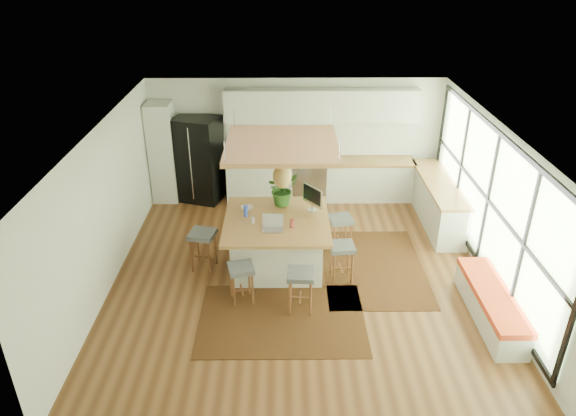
{
  "coord_description": "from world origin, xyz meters",
  "views": [
    {
      "loc": [
        -0.27,
        -7.8,
        5.32
      ],
      "look_at": [
        -0.2,
        0.5,
        1.1
      ],
      "focal_mm": 32.85,
      "sensor_mm": 36.0,
      "label": 1
    }
  ],
  "objects_px": {
    "laptop": "(273,224)",
    "stool_near_left": "(242,283)",
    "monitor": "(313,198)",
    "microwave": "(245,153)",
    "stool_right_back": "(340,234)",
    "stool_right_front": "(341,262)",
    "island": "(277,242)",
    "stool_near_right": "(300,291)",
    "stool_left_side": "(204,251)",
    "island_plant": "(282,192)",
    "fridge": "(199,161)"
  },
  "relations": [
    {
      "from": "stool_near_left",
      "to": "stool_right_front",
      "type": "bearing_deg",
      "value": 20.09
    },
    {
      "from": "monitor",
      "to": "microwave",
      "type": "height_order",
      "value": "monitor"
    },
    {
      "from": "microwave",
      "to": "laptop",
      "type": "bearing_deg",
      "value": -92.2
    },
    {
      "from": "island",
      "to": "stool_right_front",
      "type": "bearing_deg",
      "value": -23.78
    },
    {
      "from": "island",
      "to": "island_plant",
      "type": "relative_size",
      "value": 2.91
    },
    {
      "from": "stool_near_left",
      "to": "stool_left_side",
      "type": "xyz_separation_m",
      "value": [
        -0.75,
        1.0,
        0.0
      ]
    },
    {
      "from": "stool_right_back",
      "to": "stool_left_side",
      "type": "bearing_deg",
      "value": -166.67
    },
    {
      "from": "stool_near_left",
      "to": "stool_right_front",
      "type": "relative_size",
      "value": 0.97
    },
    {
      "from": "island",
      "to": "laptop",
      "type": "xyz_separation_m",
      "value": [
        -0.06,
        -0.39,
        0.58
      ]
    },
    {
      "from": "fridge",
      "to": "stool_near_right",
      "type": "distance_m",
      "value": 4.7
    },
    {
      "from": "island",
      "to": "stool_left_side",
      "type": "height_order",
      "value": "island"
    },
    {
      "from": "stool_right_front",
      "to": "stool_right_back",
      "type": "distance_m",
      "value": 0.98
    },
    {
      "from": "laptop",
      "to": "monitor",
      "type": "height_order",
      "value": "monitor"
    },
    {
      "from": "island",
      "to": "stool_near_left",
      "type": "height_order",
      "value": "island"
    },
    {
      "from": "stool_right_back",
      "to": "island",
      "type": "bearing_deg",
      "value": -157.96
    },
    {
      "from": "island",
      "to": "stool_left_side",
      "type": "xyz_separation_m",
      "value": [
        -1.32,
        -0.11,
        -0.11
      ]
    },
    {
      "from": "stool_near_right",
      "to": "stool_near_left",
      "type": "bearing_deg",
      "value": 166.52
    },
    {
      "from": "laptop",
      "to": "island_plant",
      "type": "height_order",
      "value": "island_plant"
    },
    {
      "from": "laptop",
      "to": "microwave",
      "type": "xyz_separation_m",
      "value": [
        -0.67,
        3.17,
        0.07
      ]
    },
    {
      "from": "fridge",
      "to": "stool_right_back",
      "type": "bearing_deg",
      "value": -20.25
    },
    {
      "from": "stool_left_side",
      "to": "microwave",
      "type": "xyz_separation_m",
      "value": [
        0.58,
        2.89,
        0.77
      ]
    },
    {
      "from": "stool_near_right",
      "to": "stool_right_front",
      "type": "bearing_deg",
      "value": 48.95
    },
    {
      "from": "laptop",
      "to": "island_plant",
      "type": "distance_m",
      "value": 1.01
    },
    {
      "from": "island",
      "to": "stool_near_right",
      "type": "distance_m",
      "value": 1.4
    },
    {
      "from": "laptop",
      "to": "monitor",
      "type": "relative_size",
      "value": 0.71
    },
    {
      "from": "island_plant",
      "to": "stool_near_right",
      "type": "bearing_deg",
      "value": -81.65
    },
    {
      "from": "stool_right_back",
      "to": "monitor",
      "type": "bearing_deg",
      "value": -164.4
    },
    {
      "from": "fridge",
      "to": "stool_right_front",
      "type": "relative_size",
      "value": 2.76
    },
    {
      "from": "island_plant",
      "to": "stool_right_front",
      "type": "bearing_deg",
      "value": -47.08
    },
    {
      "from": "stool_near_right",
      "to": "stool_right_front",
      "type": "height_order",
      "value": "stool_near_right"
    },
    {
      "from": "stool_near_right",
      "to": "island_plant",
      "type": "xyz_separation_m",
      "value": [
        -0.29,
        1.94,
        0.82
      ]
    },
    {
      "from": "stool_near_left",
      "to": "island_plant",
      "type": "bearing_deg",
      "value": 68.77
    },
    {
      "from": "stool_right_front",
      "to": "island_plant",
      "type": "bearing_deg",
      "value": 132.92
    },
    {
      "from": "island",
      "to": "stool_near_right",
      "type": "relative_size",
      "value": 2.6
    },
    {
      "from": "stool_near_left",
      "to": "island",
      "type": "bearing_deg",
      "value": 63.07
    },
    {
      "from": "laptop",
      "to": "stool_near_left",
      "type": "bearing_deg",
      "value": -123.13
    },
    {
      "from": "island",
      "to": "laptop",
      "type": "bearing_deg",
      "value": -99.41
    },
    {
      "from": "stool_near_right",
      "to": "island_plant",
      "type": "distance_m",
      "value": 2.13
    },
    {
      "from": "stool_near_left",
      "to": "stool_near_right",
      "type": "bearing_deg",
      "value": -13.48
    },
    {
      "from": "stool_left_side",
      "to": "island_plant",
      "type": "distance_m",
      "value": 1.79
    },
    {
      "from": "stool_near_right",
      "to": "stool_left_side",
      "type": "relative_size",
      "value": 0.97
    },
    {
      "from": "stool_near_left",
      "to": "island_plant",
      "type": "height_order",
      "value": "island_plant"
    },
    {
      "from": "stool_near_left",
      "to": "island_plant",
      "type": "distance_m",
      "value": 2.02
    },
    {
      "from": "stool_near_right",
      "to": "microwave",
      "type": "distance_m",
      "value": 4.34
    },
    {
      "from": "fridge",
      "to": "microwave",
      "type": "relative_size",
      "value": 3.3
    },
    {
      "from": "island",
      "to": "stool_right_back",
      "type": "relative_size",
      "value": 2.61
    },
    {
      "from": "monitor",
      "to": "stool_right_front",
      "type": "bearing_deg",
      "value": -6.64
    },
    {
      "from": "island",
      "to": "island_plant",
      "type": "xyz_separation_m",
      "value": [
        0.1,
        0.6,
        0.71
      ]
    },
    {
      "from": "stool_near_right",
      "to": "stool_left_side",
      "type": "height_order",
      "value": "stool_left_side"
    },
    {
      "from": "monitor",
      "to": "fridge",
      "type": "bearing_deg",
      "value": -172.32
    }
  ]
}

